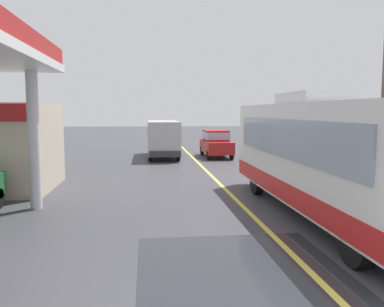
# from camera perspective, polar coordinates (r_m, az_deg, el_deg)

# --- Properties ---
(ground) EXTENTS (120.00, 120.00, 0.00)m
(ground) POSITION_cam_1_polar(r_m,az_deg,el_deg) (24.57, 0.81, -1.26)
(ground) COLOR #38383D
(lane_divider_stripe) EXTENTS (0.16, 50.00, 0.01)m
(lane_divider_stripe) POSITION_cam_1_polar(r_m,az_deg,el_deg) (19.67, 2.68, -3.07)
(lane_divider_stripe) COLOR #D8CC4C
(lane_divider_stripe) RESTS_ON ground
(wet_puddle_patch) EXTENTS (4.03, 5.78, 0.01)m
(wet_puddle_patch) POSITION_cam_1_polar(r_m,az_deg,el_deg) (7.65, 8.19, -17.90)
(wet_puddle_patch) COLOR #26282D
(wet_puddle_patch) RESTS_ON ground
(coach_bus_main) EXTENTS (2.60, 11.04, 3.69)m
(coach_bus_main) POSITION_cam_1_polar(r_m,az_deg,el_deg) (12.47, 18.30, -0.65)
(coach_bus_main) COLOR white
(coach_bus_main) RESTS_ON ground
(minibus_opposing_lane) EXTENTS (2.04, 6.13, 2.44)m
(minibus_opposing_lane) POSITION_cam_1_polar(r_m,az_deg,el_deg) (27.22, -4.15, 2.55)
(minibus_opposing_lane) COLOR #A5A5AD
(minibus_opposing_lane) RESTS_ON ground
(car_trailing_behind_bus) EXTENTS (1.70, 4.20, 1.82)m
(car_trailing_behind_bus) POSITION_cam_1_polar(r_m,az_deg,el_deg) (27.48, 3.41, 1.63)
(car_trailing_behind_bus) COLOR maroon
(car_trailing_behind_bus) RESTS_ON ground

